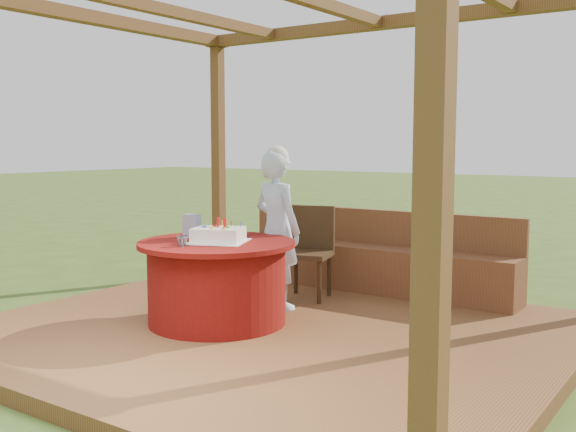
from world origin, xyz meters
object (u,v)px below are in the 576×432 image
object	(u,v)px
chair	(309,247)
gift_bag	(192,226)
elderly_woman	(277,227)
birthday_cake	(218,235)
drinking_glass	(182,241)
bench	(370,264)
table	(217,282)

from	to	relation	value
chair	gift_bag	bearing A→B (deg)	-110.31
elderly_woman	birthday_cake	size ratio (longest dim) A/B	2.50
chair	drinking_glass	distance (m)	1.61
drinking_glass	birthday_cake	bearing A→B (deg)	76.97
gift_bag	drinking_glass	distance (m)	0.50
bench	table	size ratio (longest dim) A/B	2.34
chair	elderly_woman	distance (m)	0.58
chair	birthday_cake	xyz separation A→B (m)	(-0.08, -1.25, 0.26)
chair	birthday_cake	world-z (taller)	chair
chair	birthday_cake	distance (m)	1.28
chair	drinking_glass	size ratio (longest dim) A/B	9.68
bench	gift_bag	bearing A→B (deg)	-113.15
elderly_woman	birthday_cake	world-z (taller)	elderly_woman
elderly_woman	gift_bag	xyz separation A→B (m)	(-0.43, -0.65, 0.05)
birthday_cake	gift_bag	xyz separation A→B (m)	(-0.36, 0.08, 0.04)
table	gift_bag	distance (m)	0.54
birthday_cake	bench	bearing A→B (deg)	77.68
chair	elderly_woman	size ratio (longest dim) A/B	0.60
bench	birthday_cake	xyz separation A→B (m)	(-0.41, -1.87, 0.47)
bench	chair	xyz separation A→B (m)	(-0.33, -0.62, 0.22)
elderly_woman	birthday_cake	xyz separation A→B (m)	(-0.07, -0.72, 0.01)
elderly_woman	drinking_glass	bearing A→B (deg)	-97.90
bench	elderly_woman	size ratio (longest dim) A/B	2.06
elderly_woman	drinking_glass	distance (m)	1.07
bench	table	bearing A→B (deg)	-103.52
table	gift_bag	world-z (taller)	gift_bag
chair	drinking_glass	world-z (taller)	chair
table	drinking_glass	distance (m)	0.52
bench	elderly_woman	bearing A→B (deg)	-106.50
table	bench	bearing A→B (deg)	76.48
birthday_cake	drinking_glass	world-z (taller)	birthday_cake
birthday_cake	gift_bag	size ratio (longest dim) A/B	2.97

